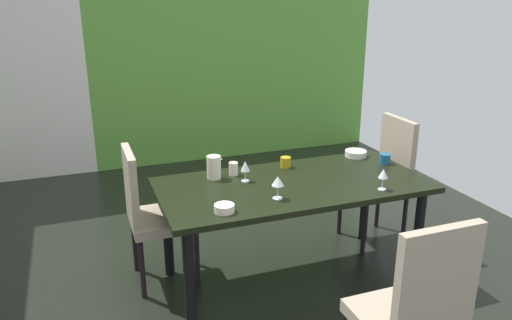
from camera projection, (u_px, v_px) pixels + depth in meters
ground_plane at (256, 291)px, 3.52m from camera, size 5.28×6.09×0.02m
garden_window_panel at (238, 45)px, 6.03m from camera, size 3.53×0.10×2.76m
dining_table at (293, 194)px, 3.48m from camera, size 1.86×0.89×0.74m
chair_head_near at (416, 311)px, 2.33m from camera, size 0.44×0.44×1.07m
chair_left_far at (150, 210)px, 3.46m from camera, size 0.44×0.44×1.00m
chair_right_far at (383, 175)px, 4.08m from camera, size 0.44×0.44×1.04m
wine_glass_center at (383, 174)px, 3.30m from camera, size 0.07×0.07×0.15m
wine_glass_near_window at (278, 182)px, 3.15m from camera, size 0.08×0.08×0.15m
wine_glass_near_shelf at (245, 167)px, 3.44m from camera, size 0.06×0.06×0.15m
serving_bowl_east at (224, 208)px, 2.99m from camera, size 0.12×0.12×0.05m
serving_bowl_front at (356, 153)px, 4.00m from camera, size 0.17×0.17×0.05m
cup_south at (286, 162)px, 3.74m from camera, size 0.08×0.08×0.08m
cup_rear at (233, 169)px, 3.58m from camera, size 0.07×0.07×0.10m
cup_west at (385, 159)px, 3.82m from camera, size 0.08×0.08×0.08m
pitcher_right at (214, 167)px, 3.51m from camera, size 0.11×0.10×0.17m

